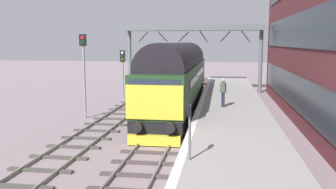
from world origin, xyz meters
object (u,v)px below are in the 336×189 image
object	(u,v)px
platform_number_sign	(189,123)
waiting_passenger	(223,90)
diesel_locomotive	(178,75)
signal_post_mid	(84,67)
signal_post_far	(123,67)

from	to	relation	value
platform_number_sign	waiting_passenger	distance (m)	10.01
waiting_passenger	diesel_locomotive	bearing A→B (deg)	19.24
signal_post_mid	signal_post_far	xyz separation A→B (m)	(-0.00, 8.92, -0.57)
waiting_passenger	signal_post_far	bearing A→B (deg)	24.28
diesel_locomotive	platform_number_sign	world-z (taller)	diesel_locomotive
diesel_locomotive	signal_post_far	size ratio (longest dim) A/B	4.65
diesel_locomotive	platform_number_sign	xyz separation A→B (m)	(2.01, -13.97, -0.27)
signal_post_far	signal_post_mid	bearing A→B (deg)	-90.00
platform_number_sign	signal_post_mid	bearing A→B (deg)	125.81
waiting_passenger	platform_number_sign	bearing A→B (deg)	155.61
diesel_locomotive	waiting_passenger	xyz separation A→B (m)	(3.09, -4.02, -0.49)
diesel_locomotive	waiting_passenger	distance (m)	5.10
signal_post_far	platform_number_sign	bearing A→B (deg)	-68.86
signal_post_mid	signal_post_far	distance (m)	8.94
signal_post_far	waiting_passenger	size ratio (longest dim) A/B	2.46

